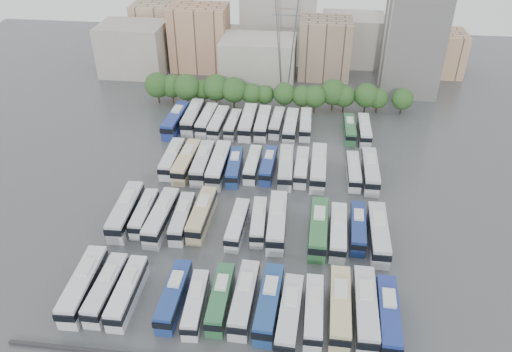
# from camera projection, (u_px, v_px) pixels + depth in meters

# --- Properties ---
(ground) EXTENTS (220.00, 220.00, 0.00)m
(ground) POSITION_uv_depth(u_px,v_px,m) (253.00, 209.00, 89.94)
(ground) COLOR #424447
(ground) RESTS_ON ground
(tree_line) EXTENTS (66.31, 8.00, 8.35)m
(tree_line) POSITION_uv_depth(u_px,v_px,m) (264.00, 92.00, 122.74)
(tree_line) COLOR black
(tree_line) RESTS_ON ground
(city_buildings) EXTENTS (102.00, 35.00, 20.00)m
(city_buildings) POSITION_uv_depth(u_px,v_px,m) (258.00, 39.00, 146.19)
(city_buildings) COLOR #9E998E
(city_buildings) RESTS_ON ground
(apartment_tower) EXTENTS (14.00, 14.00, 26.00)m
(apartment_tower) POSITION_uv_depth(u_px,v_px,m) (413.00, 43.00, 127.71)
(apartment_tower) COLOR silver
(apartment_tower) RESTS_ON ground
(electricity_pylon) EXTENTS (9.00, 6.91, 33.83)m
(electricity_pylon) POSITION_uv_depth(u_px,v_px,m) (287.00, 25.00, 121.16)
(electricity_pylon) COLOR slate
(electricity_pylon) RESTS_ON ground
(bus_r0_s0) EXTENTS (3.37, 13.43, 4.18)m
(bus_r0_s0) POSITION_uv_depth(u_px,v_px,m) (84.00, 285.00, 71.30)
(bus_r0_s0) COLOR silver
(bus_r0_s0) RESTS_ON ground
(bus_r0_s1) EXTENTS (2.75, 12.06, 3.78)m
(bus_r0_s1) POSITION_uv_depth(u_px,v_px,m) (106.00, 289.00, 70.95)
(bus_r0_s1) COLOR silver
(bus_r0_s1) RESTS_ON ground
(bus_r0_s2) EXTENTS (2.70, 12.08, 3.79)m
(bus_r0_s2) POSITION_uv_depth(u_px,v_px,m) (127.00, 292.00, 70.43)
(bus_r0_s2) COLOR silver
(bus_r0_s2) RESTS_ON ground
(bus_r0_s4) EXTENTS (2.70, 11.84, 3.71)m
(bus_r0_s4) POSITION_uv_depth(u_px,v_px,m) (174.00, 295.00, 69.94)
(bus_r0_s4) COLOR navy
(bus_r0_s4) RESTS_ON ground
(bus_r0_s5) EXTENTS (2.86, 10.87, 3.38)m
(bus_r0_s5) POSITION_uv_depth(u_px,v_px,m) (196.00, 303.00, 68.87)
(bus_r0_s5) COLOR silver
(bus_r0_s5) RESTS_ON ground
(bus_r0_s6) EXTENTS (2.56, 11.47, 3.59)m
(bus_r0_s6) POSITION_uv_depth(u_px,v_px,m) (220.00, 298.00, 69.56)
(bus_r0_s6) COLOR #2C673E
(bus_r0_s6) RESTS_ON ground
(bus_r0_s7) EXTENTS (3.02, 12.47, 3.89)m
(bus_r0_s7) POSITION_uv_depth(u_px,v_px,m) (244.00, 298.00, 69.34)
(bus_r0_s7) COLOR silver
(bus_r0_s7) RESTS_ON ground
(bus_r0_s8) EXTENTS (3.37, 12.76, 3.97)m
(bus_r0_s8) POSITION_uv_depth(u_px,v_px,m) (269.00, 303.00, 68.61)
(bus_r0_s8) COLOR navy
(bus_r0_s8) RESTS_ON ground
(bus_r0_s9) EXTENTS (3.32, 12.52, 3.89)m
(bus_r0_s9) POSITION_uv_depth(u_px,v_px,m) (290.00, 314.00, 66.94)
(bus_r0_s9) COLOR silver
(bus_r0_s9) RESTS_ON ground
(bus_r0_s10) EXTENTS (2.52, 11.41, 3.58)m
(bus_r0_s10) POSITION_uv_depth(u_px,v_px,m) (314.00, 311.00, 67.63)
(bus_r0_s10) COLOR silver
(bus_r0_s10) RESTS_ON ground
(bus_r0_s11) EXTENTS (3.09, 13.07, 4.08)m
(bus_r0_s11) POSITION_uv_depth(u_px,v_px,m) (340.00, 307.00, 67.90)
(bus_r0_s11) COLOR beige
(bus_r0_s11) RESTS_ON ground
(bus_r0_s12) EXTENTS (3.07, 13.46, 4.21)m
(bus_r0_s12) POSITION_uv_depth(u_px,v_px,m) (365.00, 309.00, 67.54)
(bus_r0_s12) COLOR silver
(bus_r0_s12) RESTS_ON ground
(bus_r0_s13) EXTENTS (3.14, 12.66, 3.95)m
(bus_r0_s13) POSITION_uv_depth(u_px,v_px,m) (388.00, 316.00, 66.65)
(bus_r0_s13) COLOR navy
(bus_r0_s13) RESTS_ON ground
(bus_r1_s0) EXTENTS (3.42, 13.64, 4.25)m
(bus_r1_s0) POSITION_uv_depth(u_px,v_px,m) (126.00, 211.00, 85.99)
(bus_r1_s0) COLOR silver
(bus_r1_s0) RESTS_ON ground
(bus_r1_s1) EXTENTS (2.63, 11.13, 3.48)m
(bus_r1_s1) POSITION_uv_depth(u_px,v_px,m) (144.00, 213.00, 86.08)
(bus_r1_s1) COLOR silver
(bus_r1_s1) RESTS_ON ground
(bus_r1_s2) EXTENTS (3.26, 13.16, 4.10)m
(bus_r1_s2) POSITION_uv_depth(u_px,v_px,m) (162.00, 217.00, 84.69)
(bus_r1_s2) COLOR silver
(bus_r1_s2) RESTS_ON ground
(bus_r1_s3) EXTENTS (2.90, 11.64, 3.63)m
(bus_r1_s3) POSITION_uv_depth(u_px,v_px,m) (182.00, 218.00, 84.77)
(bus_r1_s3) COLOR silver
(bus_r1_s3) RESTS_ON ground
(bus_r1_s4) EXTENTS (3.13, 12.72, 3.97)m
(bus_r1_s4) POSITION_uv_depth(u_px,v_px,m) (202.00, 214.00, 85.39)
(bus_r1_s4) COLOR #C2B285
(bus_r1_s4) RESTS_ON ground
(bus_r1_s6) EXTENTS (2.87, 11.33, 3.53)m
(bus_r1_s6) POSITION_uv_depth(u_px,v_px,m) (237.00, 224.00, 83.42)
(bus_r1_s6) COLOR silver
(bus_r1_s6) RESTS_ON ground
(bus_r1_s7) EXTENTS (2.86, 10.88, 3.38)m
(bus_r1_s7) POSITION_uv_depth(u_px,v_px,m) (259.00, 221.00, 84.22)
(bus_r1_s7) COLOR silver
(bus_r1_s7) RESTS_ON ground
(bus_r1_s8) EXTENTS (3.30, 13.54, 4.23)m
(bus_r1_s8) POSITION_uv_depth(u_px,v_px,m) (277.00, 221.00, 83.52)
(bus_r1_s8) COLOR silver
(bus_r1_s8) RESTS_ON ground
(bus_r1_s10) EXTENTS (3.19, 13.35, 4.17)m
(bus_r1_s10) POSITION_uv_depth(u_px,v_px,m) (318.00, 228.00, 82.08)
(bus_r1_s10) COLOR #2F6F3C
(bus_r1_s10) RESTS_ON ground
(bus_r1_s11) EXTENTS (3.04, 12.28, 3.83)m
(bus_r1_s11) POSITION_uv_depth(u_px,v_px,m) (338.00, 231.00, 81.62)
(bus_r1_s11) COLOR silver
(bus_r1_s11) RESTS_ON ground
(bus_r1_s12) EXTENTS (2.93, 11.47, 3.57)m
(bus_r1_s12) POSITION_uv_depth(u_px,v_px,m) (358.00, 227.00, 82.65)
(bus_r1_s12) COLOR navy
(bus_r1_s12) RESTS_ON ground
(bus_r1_s13) EXTENTS (2.98, 13.24, 4.15)m
(bus_r1_s13) POSITION_uv_depth(u_px,v_px,m) (378.00, 233.00, 80.96)
(bus_r1_s13) COLOR silver
(bus_r1_s13) RESTS_ON ground
(bus_r2_s1) EXTENTS (2.74, 12.22, 3.83)m
(bus_r2_s1) POSITION_uv_depth(u_px,v_px,m) (172.00, 158.00, 101.07)
(bus_r2_s1) COLOR silver
(bus_r2_s1) RESTS_ON ground
(bus_r2_s2) EXTENTS (3.39, 13.13, 4.09)m
(bus_r2_s2) POSITION_uv_depth(u_px,v_px,m) (187.00, 161.00, 99.95)
(bus_r2_s2) COLOR beige
(bus_r2_s2) RESTS_ON ground
(bus_r2_s3) EXTENTS (2.98, 12.92, 4.04)m
(bus_r2_s3) POSITION_uv_depth(u_px,v_px,m) (203.00, 162.00, 99.52)
(bus_r2_s3) COLOR silver
(bus_r2_s3) RESTS_ON ground
(bus_r2_s4) EXTENTS (3.00, 13.64, 4.28)m
(bus_r2_s4) POSITION_uv_depth(u_px,v_px,m) (219.00, 164.00, 98.74)
(bus_r2_s4) COLOR white
(bus_r2_s4) RESTS_ON ground
(bus_r2_s5) EXTENTS (3.00, 11.49, 3.57)m
(bus_r2_s5) POSITION_uv_depth(u_px,v_px,m) (234.00, 167.00, 98.66)
(bus_r2_s5) COLOR navy
(bus_r2_s5) RESTS_ON ground
(bus_r2_s6) EXTENTS (2.61, 11.06, 3.46)m
(bus_r2_s6) POSITION_uv_depth(u_px,v_px,m) (253.00, 164.00, 99.56)
(bus_r2_s6) COLOR silver
(bus_r2_s6) RESTS_ON ground
(bus_r2_s7) EXTENTS (2.87, 11.27, 3.51)m
(bus_r2_s7) POSITION_uv_depth(u_px,v_px,m) (268.00, 165.00, 99.28)
(bus_r2_s7) COLOR navy
(bus_r2_s7) RESTS_ON ground
(bus_r2_s8) EXTENTS (3.18, 12.82, 4.00)m
(bus_r2_s8) POSITION_uv_depth(u_px,v_px,m) (286.00, 167.00, 98.24)
(bus_r2_s8) COLOR silver
(bus_r2_s8) RESTS_ON ground
(bus_r2_s9) EXTENTS (2.71, 11.53, 3.60)m
(bus_r2_s9) POSITION_uv_depth(u_px,v_px,m) (302.00, 167.00, 98.62)
(bus_r2_s9) COLOR white
(bus_r2_s9) RESTS_ON ground
(bus_r2_s10) EXTENTS (3.20, 13.71, 4.29)m
(bus_r2_s10) POSITION_uv_depth(u_px,v_px,m) (318.00, 167.00, 97.88)
(bus_r2_s10) COLOR silver
(bus_r2_s10) RESTS_ON ground
(bus_r2_s12) EXTENTS (2.61, 11.21, 3.51)m
(bus_r2_s12) POSITION_uv_depth(u_px,v_px,m) (353.00, 171.00, 97.35)
(bus_r2_s12) COLOR silver
(bus_r2_s12) RESTS_ON ground
(bus_r2_s13) EXTENTS (2.91, 13.01, 4.08)m
(bus_r2_s13) POSITION_uv_depth(u_px,v_px,m) (370.00, 170.00, 96.97)
(bus_r2_s13) COLOR silver
(bus_r2_s13) RESTS_ON ground
(bus_r3_s0) EXTENTS (3.60, 13.81, 4.30)m
(bus_r3_s0) POSITION_uv_depth(u_px,v_px,m) (176.00, 120.00, 115.08)
(bus_r3_s0) COLOR navy
(bus_r3_s0) RESTS_ON ground
(bus_r3_s1) EXTENTS (2.94, 13.34, 4.18)m
(bus_r3_s1) POSITION_uv_depth(u_px,v_px,m) (193.00, 117.00, 116.57)
(bus_r3_s1) COLOR silver
(bus_r3_s1) RESTS_ON ground
(bus_r3_s2) EXTENTS (3.22, 12.44, 3.87)m
(bus_r3_s2) POSITION_uv_depth(u_px,v_px,m) (207.00, 120.00, 115.68)
(bus_r3_s2) COLOR white
(bus_r3_s2) RESTS_ON ground
(bus_r3_s3) EXTENTS (3.22, 12.38, 3.85)m
(bus_r3_s3) POSITION_uv_depth(u_px,v_px,m) (219.00, 123.00, 114.40)
(bus_r3_s3) COLOR white
(bus_r3_s3) RESTS_ON ground
(bus_r3_s4) EXTENTS (2.75, 10.90, 3.40)m
(bus_r3_s4) POSITION_uv_depth(u_px,v_px,m) (233.00, 124.00, 114.31)
(bus_r3_s4) COLOR silver
(bus_r3_s4) RESTS_ON ground
(bus_r3_s5) EXTENTS (2.95, 13.41, 4.20)m
(bus_r3_s5) POSITION_uv_depth(u_px,v_px,m) (248.00, 122.00, 114.40)
(bus_r3_s5) COLOR silver
(bus_r3_s5) RESTS_ON ground
(bus_r3_s6) EXTENTS (2.84, 12.69, 3.98)m
(bus_r3_s6) POSITION_uv_depth(u_px,v_px,m) (263.00, 123.00, 114.18)
(bus_r3_s6) COLOR white
(bus_r3_s6) RESTS_ON ground
(bus_r3_s7) EXTENTS (3.05, 11.42, 3.55)m
(bus_r3_s7) POSITION_uv_depth(u_px,v_px,m) (277.00, 122.00, 114.86)
(bus_r3_s7) COLOR silver
(bus_r3_s7) RESTS_ON ground
(bus_r3_s8) EXTENTS (3.08, 12.68, 3.96)m
(bus_r3_s8) POSITION_uv_depth(u_px,v_px,m) (291.00, 126.00, 112.97)
(bus_r3_s8) COLOR silver
(bus_r3_s8) RESTS_ON ground
(bus_r3_s9) EXTENTS (2.66, 11.72, 3.67)m
(bus_r3_s9) POSITION_uv_depth(u_px,v_px,m) (305.00, 124.00, 114.00)
(bus_r3_s9) COLOR silver
(bus_r3_s9) RESTS_ON ground
(bus_r3_s12) EXTENTS (2.55, 10.94, 3.42)m
(bus_r3_s12) POSITION_uv_depth(u_px,v_px,m) (350.00, 129.00, 112.28)
(bus_r3_s12) COLOR #2C6739
(bus_r3_s12) RESTS_ON ground
(bus_r3_s13) EXTENTS (2.57, 11.55, 3.62)m
(bus_r3_s13) POSITION_uv_depth(u_px,v_px,m) (364.00, 130.00, 111.72)
(bus_r3_s13) COLOR silver
(bus_r3_s13) RESTS_ON ground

